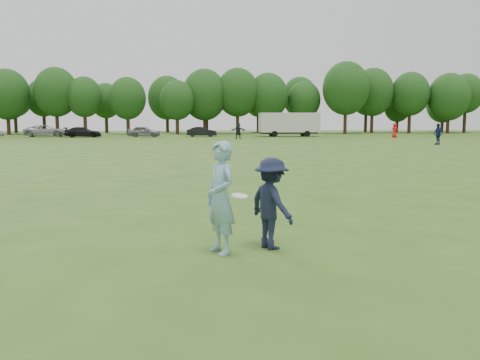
{
  "coord_description": "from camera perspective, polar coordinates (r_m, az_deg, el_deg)",
  "views": [
    {
      "loc": [
        -0.64,
        -8.77,
        2.22
      ],
      "look_at": [
        0.41,
        0.67,
        1.1
      ],
      "focal_mm": 38.0,
      "sensor_mm": 36.0,
      "label": 1
    }
  ],
  "objects": [
    {
      "name": "defender",
      "position": [
        8.79,
        3.54,
        -2.64
      ],
      "size": [
        0.99,
        1.18,
        1.58
      ],
      "primitive_type": "imported",
      "rotation": [
        0.0,
        0.0,
        2.05
      ],
      "color": "#181E36",
      "rests_on": "ground"
    },
    {
      "name": "ground",
      "position": [
        9.07,
        -2.13,
        -7.45
      ],
      "size": [
        200.0,
        200.0,
        0.0
      ],
      "primitive_type": "plane",
      "color": "#325718",
      "rests_on": "ground"
    },
    {
      "name": "player_far_b",
      "position": [
        49.46,
        21.33,
        4.83
      ],
      "size": [
        0.63,
        1.19,
        1.93
      ],
      "primitive_type": "imported",
      "rotation": [
        0.0,
        0.0,
        -1.42
      ],
      "color": "navy",
      "rests_on": "ground"
    },
    {
      "name": "cargo_trailer",
      "position": [
        69.24,
        5.53,
        6.35
      ],
      "size": [
        9.0,
        2.75,
        3.2
      ],
      "color": "silver",
      "rests_on": "ground"
    },
    {
      "name": "car_f",
      "position": [
        68.12,
        -4.34,
        5.42
      ],
      "size": [
        4.06,
        1.45,
        1.33
      ],
      "primitive_type": "imported",
      "rotation": [
        0.0,
        0.0,
        1.58
      ],
      "color": "black",
      "rests_on": "ground"
    },
    {
      "name": "player_far_c",
      "position": [
        67.65,
        16.97,
        5.35
      ],
      "size": [
        1.03,
        1.05,
        1.83
      ],
      "primitive_type": "imported",
      "rotation": [
        0.0,
        0.0,
        2.31
      ],
      "color": "red",
      "rests_on": "ground"
    },
    {
      "name": "player_far_d",
      "position": [
        60.64,
        -0.19,
        5.56
      ],
      "size": [
        1.84,
        0.75,
        1.93
      ],
      "primitive_type": "imported",
      "rotation": [
        0.0,
        0.0,
        -0.1
      ],
      "color": "black",
      "rests_on": "ground"
    },
    {
      "name": "car_c",
      "position": [
        72.28,
        -20.91,
        5.17
      ],
      "size": [
        5.8,
        2.98,
        1.57
      ],
      "primitive_type": "imported",
      "rotation": [
        0.0,
        0.0,
        1.64
      ],
      "color": "#9E9EA3",
      "rests_on": "ground"
    },
    {
      "name": "car_e",
      "position": [
        68.24,
        -10.73,
        5.37
      ],
      "size": [
        4.32,
        1.96,
        1.44
      ],
      "primitive_type": "imported",
      "rotation": [
        0.0,
        0.0,
        1.51
      ],
      "color": "slate",
      "rests_on": "ground"
    },
    {
      "name": "field_cone",
      "position": [
        56.49,
        16.68,
        4.36
      ],
      "size": [
        0.28,
        0.28,
        0.3
      ],
      "primitive_type": "cone",
      "color": "orange",
      "rests_on": "ground"
    },
    {
      "name": "car_d",
      "position": [
        68.86,
        -17.23,
        5.15
      ],
      "size": [
        4.66,
        2.06,
        1.33
      ],
      "primitive_type": "imported",
      "rotation": [
        0.0,
        0.0,
        1.61
      ],
      "color": "black",
      "rests_on": "ground"
    },
    {
      "name": "disc_in_play",
      "position": [
        8.17,
        -0.05,
        -1.81
      ],
      "size": [
        0.31,
        0.31,
        0.09
      ],
      "color": "white",
      "rests_on": "ground"
    },
    {
      "name": "treeline",
      "position": [
        85.83,
        -4.07,
        9.43
      ],
      "size": [
        130.35,
        18.39,
        11.74
      ],
      "color": "#332114",
      "rests_on": "ground"
    },
    {
      "name": "thrower",
      "position": [
        8.45,
        -2.19,
        -1.99
      ],
      "size": [
        0.7,
        0.81,
        1.88
      ],
      "primitive_type": "imported",
      "rotation": [
        0.0,
        0.0,
        -1.12
      ],
      "color": "#80B0C6",
      "rests_on": "ground"
    }
  ]
}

